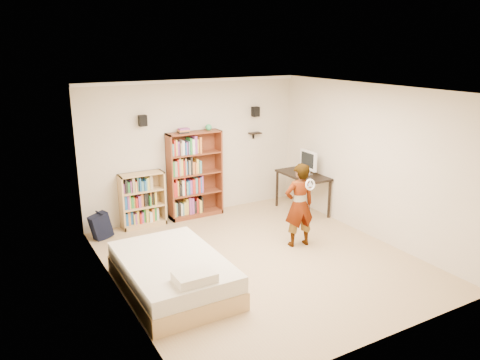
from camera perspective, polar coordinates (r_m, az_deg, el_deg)
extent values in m
cube|color=tan|center=(7.64, 2.51, -9.65)|extent=(4.50, 5.00, 0.01)
cube|color=beige|center=(9.30, -5.58, 3.84)|extent=(4.50, 0.02, 2.70)
cube|color=beige|center=(5.33, 17.15, -6.38)|extent=(4.50, 0.02, 2.70)
cube|color=beige|center=(6.31, -14.98, -2.68)|extent=(0.02, 5.00, 2.70)
cube|color=beige|center=(8.53, 15.55, 2.19)|extent=(0.02, 5.00, 2.70)
cube|color=white|center=(6.91, 2.78, 10.95)|extent=(4.50, 5.00, 0.02)
cube|color=white|center=(9.09, -5.74, 11.96)|extent=(4.50, 0.06, 0.06)
cube|color=white|center=(5.01, 18.15, 7.82)|extent=(4.50, 0.06, 0.06)
cube|color=white|center=(6.03, -15.62, 9.32)|extent=(0.06, 5.00, 0.06)
cube|color=white|center=(8.31, 16.10, 11.03)|extent=(0.06, 5.00, 0.06)
cube|color=black|center=(8.73, -11.78, 7.10)|extent=(0.14, 0.12, 0.20)
cube|color=black|center=(9.72, 1.91, 8.33)|extent=(0.14, 0.12, 0.20)
cube|color=black|center=(9.80, 1.85, 5.73)|extent=(0.25, 0.16, 0.02)
imported|color=black|center=(7.95, 7.22, -3.05)|extent=(0.58, 0.43, 1.46)
torus|color=silver|center=(7.61, 8.55, -0.57)|extent=(0.19, 0.07, 0.19)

